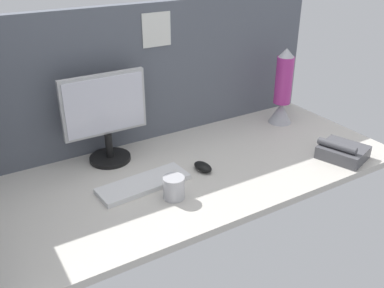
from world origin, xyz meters
TOP-DOWN VIEW (x-y plane):
  - ground_plane at (0.00, 0.00)cm, footprint 180.00×80.00cm
  - cubicle_wall_back at (0.00, 37.50)cm, footprint 180.00×5.50cm
  - monitor at (-26.98, 25.10)cm, footprint 36.47×18.00cm
  - keyboard at (-23.60, -2.67)cm, footprint 37.82×15.55cm
  - mouse at (3.10, -4.56)cm, footprint 6.69×10.19cm
  - mug_steel at (-17.26, -16.09)cm, footprint 8.29×8.29cm
  - lava_lamp at (65.53, 17.28)cm, footprint 12.06×12.06cm
  - desk_phone at (61.95, -27.43)cm, footprint 22.10×23.38cm

SIDE VIEW (x-z plane):
  - ground_plane at x=0.00cm, z-range -3.00..0.00cm
  - keyboard at x=-23.60cm, z-range 0.00..2.00cm
  - mouse at x=3.10cm, z-range 0.00..3.40cm
  - desk_phone at x=61.95cm, z-range -1.21..7.59cm
  - mug_steel at x=-17.26cm, z-range 0.00..8.79cm
  - lava_lamp at x=65.53cm, z-range -3.18..36.28cm
  - monitor at x=-26.98cm, z-range 1.61..40.70cm
  - cubicle_wall_back at x=0.00cm, z-range 0.03..63.47cm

